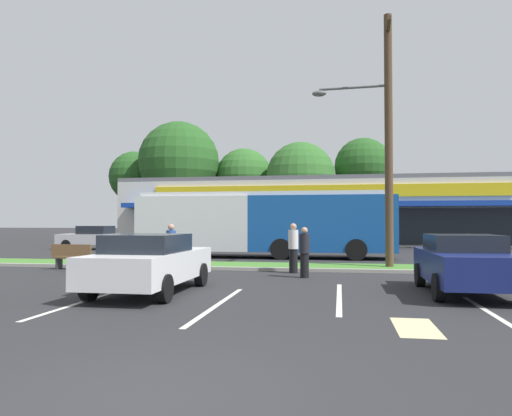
% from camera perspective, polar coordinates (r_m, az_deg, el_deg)
% --- Properties ---
extents(ground_plane, '(240.00, 240.00, 0.00)m').
position_cam_1_polar(ground_plane, '(5.44, -13.07, -20.92)').
color(ground_plane, '#262628').
extents(grass_median, '(56.00, 2.20, 0.12)m').
position_cam_1_polar(grass_median, '(18.92, 3.81, -6.88)').
color(grass_median, '#427A2D').
rests_on(grass_median, ground_plane).
extents(curb_lip, '(56.00, 0.24, 0.12)m').
position_cam_1_polar(curb_lip, '(17.71, 3.39, -7.24)').
color(curb_lip, '#99968C').
rests_on(curb_lip, ground_plane).
extents(parking_stripe_0, '(0.12, 4.80, 0.01)m').
position_cam_1_polar(parking_stripe_0, '(11.85, -19.28, -10.24)').
color(parking_stripe_0, silver).
rests_on(parking_stripe_0, ground_plane).
extents(parking_stripe_1, '(0.12, 4.80, 0.01)m').
position_cam_1_polar(parking_stripe_1, '(10.69, -4.54, -11.29)').
color(parking_stripe_1, silver).
rests_on(parking_stripe_1, ground_plane).
extents(parking_stripe_2, '(0.12, 4.80, 0.01)m').
position_cam_1_polar(parking_stripe_2, '(11.81, 9.79, -10.34)').
color(parking_stripe_2, silver).
rests_on(parking_stripe_2, ground_plane).
extents(parking_stripe_3, '(0.12, 4.80, 0.01)m').
position_cam_1_polar(parking_stripe_3, '(10.39, 26.52, -11.41)').
color(parking_stripe_3, silver).
rests_on(parking_stripe_3, ground_plane).
extents(lot_arrow, '(0.70, 1.60, 0.01)m').
position_cam_1_polar(lot_arrow, '(8.88, 18.31, -13.21)').
color(lot_arrow, beige).
rests_on(lot_arrow, ground_plane).
extents(storefront_building, '(31.52, 11.53, 5.15)m').
position_cam_1_polar(storefront_building, '(39.84, 8.21, -0.47)').
color(storefront_building, beige).
rests_on(storefront_building, ground_plane).
extents(tree_far_left, '(5.63, 5.63, 9.59)m').
position_cam_1_polar(tree_far_left, '(55.50, -14.10, 3.57)').
color(tree_far_left, '#473323').
rests_on(tree_far_left, ground_plane).
extents(tree_left, '(8.37, 8.37, 12.19)m').
position_cam_1_polar(tree_left, '(51.15, -9.09, 5.37)').
color(tree_left, '#473323').
rests_on(tree_left, ground_plane).
extents(tree_mid_left, '(6.02, 6.02, 9.59)m').
position_cam_1_polar(tree_mid_left, '(51.63, -1.43, 3.70)').
color(tree_mid_left, '#473323').
rests_on(tree_mid_left, ground_plane).
extents(tree_mid, '(6.87, 6.87, 9.75)m').
position_cam_1_polar(tree_mid, '(48.60, 5.27, 3.72)').
color(tree_mid, '#473323').
rests_on(tree_mid, ground_plane).
extents(tree_mid_right, '(5.87, 5.87, 10.43)m').
position_cam_1_polar(tree_mid_right, '(51.22, 12.53, 4.79)').
color(tree_mid_right, '#473323').
rests_on(tree_mid_right, ground_plane).
extents(utility_pole, '(3.03, 2.40, 9.64)m').
position_cam_1_polar(utility_pole, '(19.05, 14.92, 8.61)').
color(utility_pole, '#4C3826').
rests_on(utility_pole, ground_plane).
extents(city_bus, '(12.74, 2.74, 3.25)m').
position_cam_1_polar(city_bus, '(24.13, 1.00, -1.68)').
color(city_bus, '#144793').
rests_on(city_bus, ground_plane).
extents(bus_stop_bench, '(1.60, 0.45, 0.95)m').
position_cam_1_polar(bus_stop_bench, '(19.45, -20.79, -5.32)').
color(bus_stop_bench, brown).
rests_on(bus_stop_bench, ground_plane).
extents(car_0, '(4.24, 1.98, 1.52)m').
position_cam_1_polar(car_0, '(33.04, -18.63, -3.30)').
color(car_0, '#B7B7BC').
rests_on(car_0, ground_plane).
extents(car_1, '(1.99, 4.21, 1.47)m').
position_cam_1_polar(car_1, '(13.19, 23.41, -5.96)').
color(car_1, navy).
rests_on(car_1, ground_plane).
extents(car_2, '(2.02, 4.60, 1.48)m').
position_cam_1_polar(car_2, '(12.56, -12.36, -6.27)').
color(car_2, silver).
rests_on(car_2, ground_plane).
extents(pedestrian_near_bench, '(0.35, 0.35, 1.74)m').
position_cam_1_polar(pedestrian_near_bench, '(17.03, 4.42, -4.72)').
color(pedestrian_near_bench, black).
rests_on(pedestrian_near_bench, ground_plane).
extents(pedestrian_by_pole, '(0.33, 0.33, 1.62)m').
position_cam_1_polar(pedestrian_by_pole, '(15.62, 5.73, -5.22)').
color(pedestrian_by_pole, black).
rests_on(pedestrian_by_pole, ground_plane).
extents(pedestrian_mid, '(0.35, 0.35, 1.71)m').
position_cam_1_polar(pedestrian_mid, '(17.79, -9.99, -4.61)').
color(pedestrian_mid, black).
rests_on(pedestrian_mid, ground_plane).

